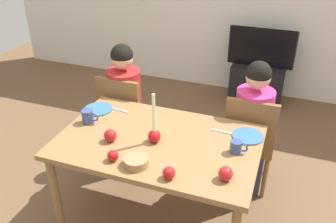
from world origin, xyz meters
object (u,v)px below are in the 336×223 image
person_right_child (251,130)px  plate_left (98,109)px  candle_centerpiece (154,133)px  mug_left (88,116)px  chair_left (124,114)px  person_left_child (125,107)px  apple_far_edge (113,156)px  bowl_walnuts (136,162)px  chair_right (250,138)px  tv_stand (257,83)px  tv (262,48)px  plate_right (248,136)px  mug_right (236,147)px  apple_by_right_mug (226,174)px  apple_near_candle (110,136)px  dining_table (158,149)px  apple_by_left_plate (169,173)px

person_right_child → plate_left: (-1.18, -0.41, 0.19)m
candle_centerpiece → mug_left: size_ratio=2.75×
person_right_child → candle_centerpiece: 0.93m
candle_centerpiece → chair_left: bearing=131.3°
person_left_child → apple_far_edge: size_ratio=16.12×
person_right_child → bowl_walnuts: 1.14m
mug_left → person_left_child: bearing=90.0°
chair_right → person_right_child: size_ratio=0.77×
person_left_child → bowl_walnuts: 1.12m
chair_right → mug_left: (-1.15, -0.57, 0.29)m
tv_stand → plate_left: plate_left is taller
tv → apple_far_edge: bearing=-103.2°
person_right_child → plate_right: person_right_child is taller
candle_centerpiece → mug_right: size_ratio=3.12×
candle_centerpiece → plate_right: bearing=25.3°
person_left_child → chair_left: bearing=-90.0°
candle_centerpiece → tv: bearing=79.3°
apple_by_right_mug → mug_right: bearing=88.2°
tv_stand → person_right_child: bearing=-85.1°
person_left_child → apple_near_candle: 0.84m
plate_left → apple_near_candle: (0.30, -0.36, 0.04)m
plate_right → mug_right: mug_right is taller
dining_table → person_right_child: person_right_child is taller
person_right_child → tv_stand: size_ratio=1.83×
person_left_child → apple_by_left_plate: (0.79, -1.00, 0.22)m
person_left_child → plate_right: person_left_child is taller
chair_left → plate_right: 1.24m
chair_right → apple_by_left_plate: size_ratio=11.55×
person_left_child → tv_stand: size_ratio=1.83×
person_right_child → plate_right: (0.01, -0.39, 0.19)m
apple_far_edge → apple_by_left_plate: bearing=-6.1°
apple_far_edge → dining_table: bearing=59.7°
dining_table → mug_right: bearing=4.0°
mug_left → bowl_walnuts: size_ratio=0.85×
dining_table → mug_right: mug_right is taller
person_left_child → apple_far_edge: (0.39, -0.96, 0.22)m
mug_right → plate_left: bearing=170.3°
tv_stand → apple_by_left_plate: size_ratio=8.22×
tv_stand → chair_left: bearing=-120.7°
chair_left → apple_by_left_plate: chair_left is taller
tv → bowl_walnuts: bearing=-99.8°
plate_right → apple_far_edge: (-0.77, -0.57, 0.03)m
plate_left → apple_by_right_mug: size_ratio=2.53×
chair_left → mug_left: size_ratio=6.69×
plate_left → mug_right: mug_right is taller
mug_right → apple_far_edge: 0.81m
chair_right → mug_left: 1.31m
chair_left → apple_far_edge: size_ratio=12.38×
chair_right → apple_by_left_plate: 1.07m
chair_right → apple_by_right_mug: size_ratio=10.16×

